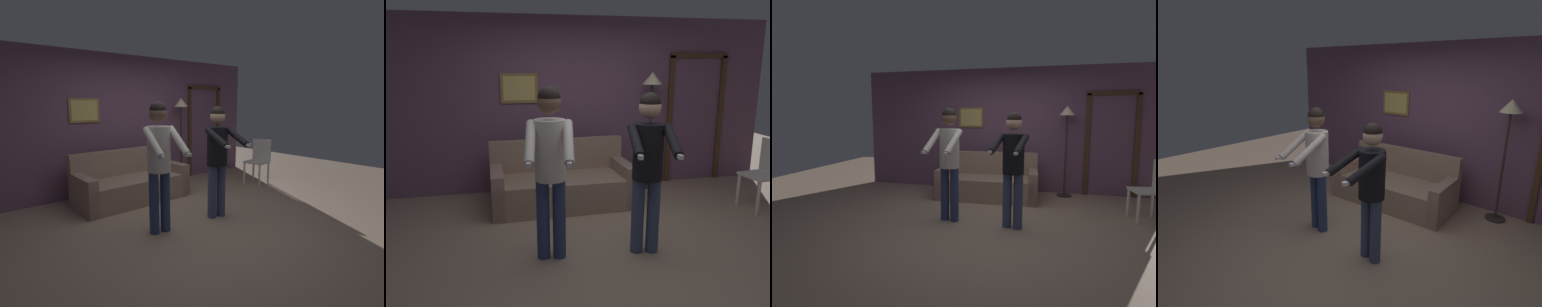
% 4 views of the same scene
% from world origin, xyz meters
% --- Properties ---
extents(ground_plane, '(12.00, 12.00, 0.00)m').
position_xyz_m(ground_plane, '(0.00, 0.00, 0.00)').
color(ground_plane, '#9F856E').
extents(back_wall_assembly, '(6.40, 0.10, 2.60)m').
position_xyz_m(back_wall_assembly, '(0.02, 2.13, 1.30)').
color(back_wall_assembly, '#6E4B67').
rests_on(back_wall_assembly, ground_plane).
extents(couch, '(1.92, 0.90, 0.87)m').
position_xyz_m(couch, '(-0.30, 1.38, 0.28)').
color(couch, gray).
rests_on(couch, ground_plane).
extents(torchiere_lamp, '(0.30, 0.30, 1.79)m').
position_xyz_m(torchiere_lamp, '(1.18, 1.86, 1.45)').
color(torchiere_lamp, '#332D28').
rests_on(torchiere_lamp, ground_plane).
extents(person_standing_left, '(0.50, 0.68, 1.72)m').
position_xyz_m(person_standing_left, '(-0.64, -0.06, 1.04)').
color(person_standing_left, navy).
rests_on(person_standing_left, ground_plane).
extents(person_standing_right, '(0.52, 0.71, 1.65)m').
position_xyz_m(person_standing_right, '(0.32, -0.14, 0.99)').
color(person_standing_right, '#3D4D70').
rests_on(person_standing_right, ground_plane).
extents(dining_chair_distant, '(0.47, 0.47, 0.93)m').
position_xyz_m(dining_chair_distant, '(2.36, 0.69, 0.53)').
color(dining_chair_distant, silver).
rests_on(dining_chair_distant, ground_plane).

